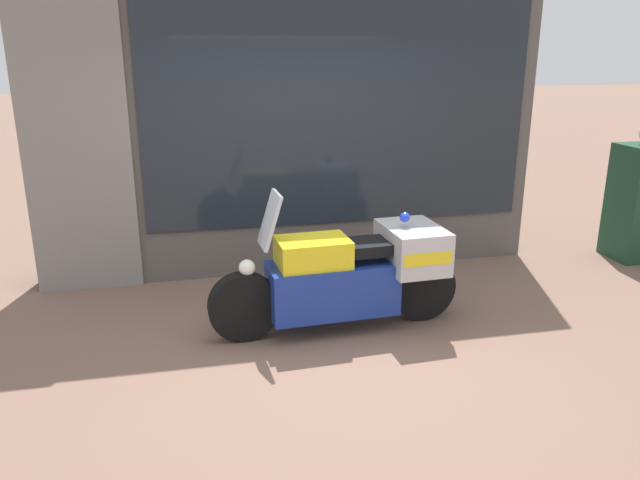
# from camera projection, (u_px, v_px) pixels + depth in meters

# --- Properties ---
(ground_plane) EXTENTS (60.00, 60.00, 0.00)m
(ground_plane) POSITION_uv_depth(u_px,v_px,m) (337.00, 344.00, 5.26)
(ground_plane) COLOR #7A5B4C
(shop_building) EXTENTS (5.37, 0.55, 3.85)m
(shop_building) POSITION_uv_depth(u_px,v_px,m) (252.00, 93.00, 6.45)
(shop_building) COLOR #56514C
(shop_building) RESTS_ON ground
(window_display) EXTENTS (3.90, 0.30, 1.79)m
(window_display) POSITION_uv_depth(u_px,v_px,m) (332.00, 226.00, 7.10)
(window_display) COLOR slate
(window_display) RESTS_ON ground
(paramedic_motorcycle) EXTENTS (2.24, 0.71, 1.27)m
(paramedic_motorcycle) POSITION_uv_depth(u_px,v_px,m) (353.00, 272.00, 5.44)
(paramedic_motorcycle) COLOR black
(paramedic_motorcycle) RESTS_ON ground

